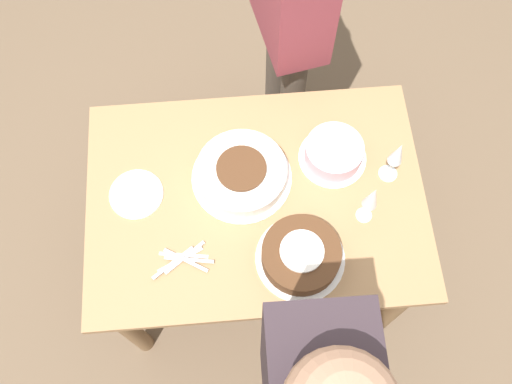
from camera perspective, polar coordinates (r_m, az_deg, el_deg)
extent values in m
plane|color=brown|center=(2.77, 0.00, -6.74)|extent=(12.00, 12.00, 0.00)
cube|color=#9E754C|center=(2.05, 0.00, -0.72)|extent=(1.21, 0.86, 0.03)
cylinder|color=brown|center=(2.37, -12.54, -13.23)|extent=(0.07, 0.07, 0.74)
cylinder|color=brown|center=(2.40, 13.74, -11.10)|extent=(0.07, 0.07, 0.74)
cylinder|color=brown|center=(2.59, -12.46, 2.33)|extent=(0.07, 0.07, 0.74)
cylinder|color=brown|center=(2.62, 11.05, 4.07)|extent=(0.07, 0.07, 0.74)
cylinder|color=white|center=(2.07, -1.43, 1.48)|extent=(0.36, 0.36, 0.01)
cylinder|color=white|center=(2.04, -1.45, 1.90)|extent=(0.32, 0.32, 0.07)
cylinder|color=#4C2D19|center=(2.00, -1.48, 2.37)|extent=(0.18, 0.18, 0.01)
cylinder|color=white|center=(1.97, 4.44, -6.64)|extent=(0.31, 0.31, 0.01)
cylinder|color=#4C2D19|center=(1.93, 4.52, -6.29)|extent=(0.27, 0.27, 0.07)
cylinder|color=white|center=(1.89, 4.62, -5.91)|extent=(0.15, 0.15, 0.01)
cylinder|color=white|center=(2.12, 7.63, 3.42)|extent=(0.25, 0.25, 0.01)
cylinder|color=#E5B2C6|center=(2.08, 7.78, 3.96)|extent=(0.21, 0.21, 0.08)
cylinder|color=silver|center=(2.05, 10.72, -2.30)|extent=(0.06, 0.06, 0.00)
cylinder|color=silver|center=(2.00, 10.98, -1.75)|extent=(0.01, 0.01, 0.10)
cone|color=silver|center=(1.89, 11.58, -0.49)|extent=(0.05, 0.05, 0.12)
cylinder|color=silver|center=(2.13, 13.04, 1.80)|extent=(0.07, 0.07, 0.00)
cylinder|color=silver|center=(2.08, 13.35, 2.45)|extent=(0.01, 0.01, 0.11)
cone|color=silver|center=(1.99, 14.03, 3.82)|extent=(0.05, 0.05, 0.11)
cylinder|color=white|center=(2.09, -11.88, -0.22)|extent=(0.19, 0.19, 0.01)
cube|color=silver|center=(1.98, -7.24, -6.28)|extent=(0.17, 0.04, 0.00)
cube|color=silver|center=(1.97, -7.58, -6.73)|extent=(0.16, 0.08, 0.00)
cube|color=silver|center=(1.97, -7.14, -6.50)|extent=(0.14, 0.11, 0.00)
cube|color=silver|center=(1.96, -7.03, -6.79)|extent=(0.15, 0.10, 0.00)
cube|color=silver|center=(1.96, -6.71, -6.73)|extent=(0.17, 0.04, 0.00)
cube|color=silver|center=(1.96, -8.32, -7.02)|extent=(0.15, 0.11, 0.00)
cylinder|color=#4C4238|center=(2.78, 2.15, 12.38)|extent=(0.11, 0.11, 0.78)
cylinder|color=#4C4238|center=(2.67, 3.54, 8.67)|extent=(0.11, 0.11, 0.78)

